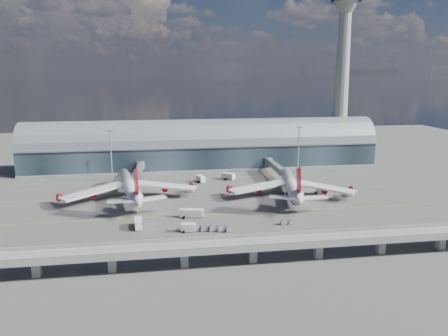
{
  "coord_description": "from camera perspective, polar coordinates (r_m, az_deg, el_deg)",
  "views": [
    {
      "loc": [
        -26.71,
        -171.04,
        54.33
      ],
      "look_at": [
        1.64,
        10.0,
        14.0
      ],
      "focal_mm": 35.0,
      "sensor_mm": 36.0,
      "label": 1
    }
  ],
  "objects": [
    {
      "name": "jet_bridge_left",
      "position": [
        229.66,
        -10.95,
        -0.18
      ],
      "size": [
        4.4,
        28.0,
        7.25
      ],
      "color": "gray",
      "rests_on": "ground"
    },
    {
      "name": "service_truck_4",
      "position": [
        220.55,
        -3.05,
        -1.42
      ],
      "size": [
        4.51,
        6.3,
        3.33
      ],
      "rotation": [
        0.0,
        0.0,
        0.36
      ],
      "color": "silver",
      "rests_on": "ground"
    },
    {
      "name": "service_truck_1",
      "position": [
        153.48,
        -4.68,
        -7.76
      ],
      "size": [
        5.45,
        3.23,
        2.98
      ],
      "rotation": [
        0.0,
        0.0,
        1.4
      ],
      "color": "silver",
      "rests_on": "ground"
    },
    {
      "name": "taxi_lines",
      "position": [
        202.41,
        -0.99,
        -3.16
      ],
      "size": [
        200.0,
        80.12,
        0.01
      ],
      "color": "gold",
      "rests_on": "ground"
    },
    {
      "name": "airliner_right",
      "position": [
        195.76,
        8.78,
        -2.34
      ],
      "size": [
        57.61,
        60.28,
        19.21
      ],
      "rotation": [
        0.0,
        0.0,
        -0.19
      ],
      "color": "white",
      "rests_on": "ground"
    },
    {
      "name": "service_truck_5",
      "position": [
        225.87,
        0.56,
        -1.07
      ],
      "size": [
        6.77,
        6.45,
        3.27
      ],
      "rotation": [
        0.0,
        0.0,
        0.84
      ],
      "color": "silver",
      "rests_on": "ground"
    },
    {
      "name": "ground",
      "position": [
        181.44,
        -0.02,
        -5.01
      ],
      "size": [
        500.0,
        500.0,
        0.0
      ],
      "primitive_type": "plane",
      "color": "#474744",
      "rests_on": "ground"
    },
    {
      "name": "service_truck_2",
      "position": [
        167.89,
        -4.28,
        -5.9
      ],
      "size": [
        9.3,
        4.54,
        3.24
      ],
      "rotation": [
        0.0,
        0.0,
        1.34
      ],
      "color": "silver",
      "rests_on": "ground"
    },
    {
      "name": "service_truck_0",
      "position": [
        159.5,
        -11.12,
        -7.13
      ],
      "size": [
        3.1,
        7.74,
        3.14
      ],
      "rotation": [
        0.0,
        0.0,
        0.07
      ],
      "color": "silver",
      "rests_on": "ground"
    },
    {
      "name": "airliner_left",
      "position": [
        194.08,
        -12.22,
        -2.43
      ],
      "size": [
        60.41,
        63.59,
        19.43
      ],
      "rotation": [
        0.0,
        0.0,
        0.17
      ],
      "color": "white",
      "rests_on": "ground"
    },
    {
      "name": "service_truck_3",
      "position": [
        202.54,
        12.48,
        -2.98
      ],
      "size": [
        3.85,
        6.91,
        3.15
      ],
      "rotation": [
        0.0,
        0.0,
        -0.22
      ],
      "color": "silver",
      "rests_on": "ground"
    },
    {
      "name": "cargo_train_2",
      "position": [
        161.69,
        8.28,
        -7.01
      ],
      "size": [
        5.23,
        1.95,
        1.75
      ],
      "rotation": [
        0.0,
        0.0,
        1.63
      ],
      "color": "gray",
      "rests_on": "ground"
    },
    {
      "name": "floodlight_mast_left",
      "position": [
        230.85,
        -14.55,
        1.86
      ],
      "size": [
        3.0,
        0.7,
        25.7
      ],
      "color": "gray",
      "rests_on": "ground"
    },
    {
      "name": "guideway",
      "position": [
        128.77,
        3.82,
        -10.0
      ],
      "size": [
        220.0,
        8.5,
        7.2
      ],
      "color": "gray",
      "rests_on": "ground"
    },
    {
      "name": "floodlight_mast_right",
      "position": [
        242.15,
        9.71,
        2.56
      ],
      "size": [
        3.0,
        0.7,
        25.7
      ],
      "color": "gray",
      "rests_on": "ground"
    },
    {
      "name": "terminal",
      "position": [
        254.12,
        -2.74,
        2.66
      ],
      "size": [
        200.0,
        30.0,
        28.0
      ],
      "color": "#1D2A31",
      "rests_on": "ground"
    },
    {
      "name": "control_tower",
      "position": [
        277.53,
        15.14,
        11.44
      ],
      "size": [
        19.0,
        19.0,
        103.0
      ],
      "color": "gray",
      "rests_on": "ground"
    },
    {
      "name": "cargo_train_1",
      "position": [
        153.56,
        -1.56,
        -7.91
      ],
      "size": [
        14.5,
        5.01,
        1.92
      ],
      "rotation": [
        0.0,
        0.0,
        1.8
      ],
      "color": "gray",
      "rests_on": "ground"
    },
    {
      "name": "jet_bridge_right",
      "position": [
        235.95,
        6.6,
        0.31
      ],
      "size": [
        4.4,
        32.0,
        7.25
      ],
      "color": "gray",
      "rests_on": "ground"
    },
    {
      "name": "cargo_train_0",
      "position": [
        155.75,
        -3.54,
        -7.71
      ],
      "size": [
        9.45,
        3.96,
        1.57
      ],
      "rotation": [
        0.0,
        0.0,
        1.84
      ],
      "color": "gray",
      "rests_on": "ground"
    }
  ]
}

